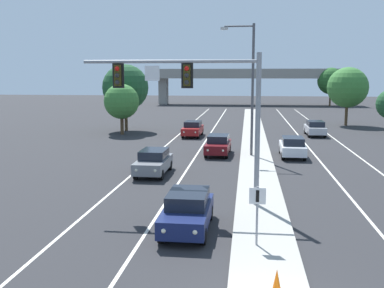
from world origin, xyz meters
TOP-DOWN VIEW (x-y plane):
  - median_island at (0.00, 18.00)m, footprint 2.40×110.00m
  - lane_stripe_oncoming_center at (-4.70, 25.00)m, footprint 0.14×100.00m
  - lane_stripe_receding_center at (4.70, 25.00)m, footprint 0.14×100.00m
  - edge_stripe_left at (-8.00, 25.00)m, footprint 0.14×100.00m
  - edge_stripe_right at (8.00, 25.00)m, footprint 0.14×100.00m
  - overhead_signal_mast at (-2.97, 10.28)m, footprint 8.46×0.44m
  - median_sign_post at (-0.29, 5.00)m, footprint 0.60×0.10m
  - street_lamp_median at (-0.58, 24.01)m, footprint 2.58×0.28m
  - car_oncoming_navy at (-3.07, 6.72)m, footprint 1.83×4.47m
  - car_oncoming_grey at (-6.64, 16.99)m, footprint 1.84×4.48m
  - car_oncoming_darkred at (-2.99, 24.70)m, footprint 1.92×4.51m
  - car_oncoming_red at (-6.34, 35.36)m, footprint 1.89×4.50m
  - car_receding_white at (2.81, 24.45)m, footprint 1.86×4.48m
  - car_receding_silver at (6.38, 37.46)m, footprint 1.82×4.47m
  - traffic_cone_median_nose at (0.21, 1.27)m, footprint 0.36×0.36m
  - overpass_bridge at (0.00, 87.65)m, footprint 42.40×6.40m
  - tree_far_left_b at (-14.53, 39.39)m, footprint 5.22×5.22m
  - tree_far_right_c at (16.13, 85.37)m, footprint 5.44×5.44m
  - tree_far_left_a at (-14.08, 36.06)m, footprint 3.75×3.75m
  - tree_far_right_b at (11.72, 48.16)m, footprint 5.07×5.07m

SIDE VIEW (x-z plane):
  - lane_stripe_oncoming_center at x=-4.70m, z-range 0.00..0.01m
  - lane_stripe_receding_center at x=4.70m, z-range 0.00..0.01m
  - edge_stripe_left at x=-8.00m, z-range 0.00..0.01m
  - edge_stripe_right at x=8.00m, z-range 0.00..0.01m
  - median_island at x=0.00m, z-range 0.00..0.15m
  - traffic_cone_median_nose at x=0.21m, z-range 0.14..0.88m
  - car_oncoming_navy at x=-3.07m, z-range 0.03..1.61m
  - car_oncoming_grey at x=-6.64m, z-range 0.03..1.61m
  - car_oncoming_darkred at x=-2.99m, z-range 0.03..1.61m
  - car_oncoming_red at x=-6.34m, z-range 0.03..1.61m
  - car_receding_white at x=2.81m, z-range 0.03..1.61m
  - car_receding_silver at x=6.38m, z-range 0.03..1.61m
  - median_sign_post at x=-0.29m, z-range 0.49..2.69m
  - tree_far_left_a at x=-14.08m, z-range 0.82..6.24m
  - tree_far_right_b at x=11.72m, z-range 1.12..8.46m
  - tree_far_left_b at x=-14.53m, z-range 1.16..8.71m
  - tree_far_right_c at x=16.13m, z-range 1.21..9.08m
  - overhead_signal_mast at x=-2.97m, z-range 1.78..8.98m
  - overpass_bridge at x=0.00m, z-range 1.96..9.61m
  - street_lamp_median at x=-0.58m, z-range 0.79..10.79m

